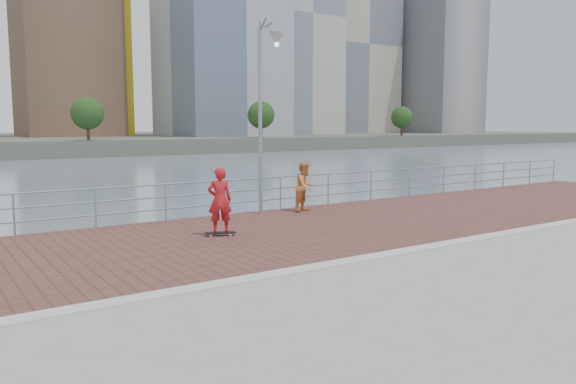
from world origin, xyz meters
TOP-DOWN VIEW (x-y plane):
  - water at (0.00, 0.00)m, footprint 400.00×400.00m
  - brick_lane at (0.00, 3.60)m, footprint 40.00×6.80m
  - curb at (0.00, 0.00)m, footprint 40.00×0.40m
  - guardrail at (0.00, 7.00)m, footprint 39.06×0.06m
  - street_lamp at (1.99, 6.07)m, footprint 0.43×1.24m
  - skateboard at (-0.76, 3.99)m, footprint 0.81×0.48m
  - skateboarder at (-0.76, 3.99)m, footprint 0.72×0.60m
  - bystander at (3.44, 6.09)m, footprint 0.96×0.85m
  - skyline at (28.47, 104.09)m, footprint 233.00×41.00m
  - shoreline_trees at (8.81, 77.00)m, footprint 144.31×5.17m

SIDE VIEW (x-z plane):
  - water at x=0.00m, z-range -2.00..-2.00m
  - brick_lane at x=0.00m, z-range 0.00..0.02m
  - curb at x=0.00m, z-range 0.00..0.06m
  - skateboard at x=-0.76m, z-range 0.05..0.14m
  - guardrail at x=0.00m, z-range 0.13..1.25m
  - bystander at x=3.44m, z-range 0.02..1.65m
  - skateboarder at x=-0.76m, z-range 0.10..1.79m
  - street_lamp at x=1.99m, z-range 1.23..7.06m
  - shoreline_trees at x=8.81m, z-range 0.94..7.83m
  - skyline at x=28.47m, z-range -7.34..55.03m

